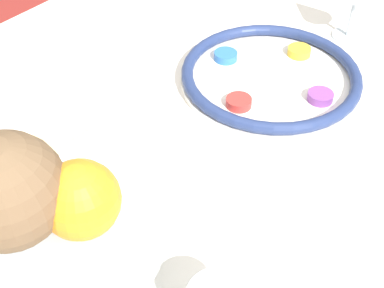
{
  "coord_description": "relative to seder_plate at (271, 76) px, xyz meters",
  "views": [
    {
      "loc": [
        0.39,
        0.4,
        1.3
      ],
      "look_at": [
        -0.04,
        0.06,
        0.81
      ],
      "focal_mm": 50.0,
      "sensor_mm": 36.0,
      "label": 1
    }
  ],
  "objects": [
    {
      "name": "bread_plate",
      "position": [
        0.34,
        -0.19,
        -0.01
      ],
      "size": [
        0.19,
        0.19,
        0.02
      ],
      "color": "silver",
      "rests_on": "dining_table"
    },
    {
      "name": "napkin_roll",
      "position": [
        0.31,
        -0.21,
        0.01
      ],
      "size": [
        0.16,
        0.06,
        0.05
      ],
      "color": "white",
      "rests_on": "dining_table"
    },
    {
      "name": "coconut",
      "position": [
        0.5,
        0.0,
        0.15
      ],
      "size": [
        0.12,
        0.12,
        0.12
      ],
      "color": "brown",
      "rests_on": "fruit_stand"
    },
    {
      "name": "seder_plate",
      "position": [
        0.0,
        0.0,
        0.0
      ],
      "size": [
        0.3,
        0.3,
        0.03
      ],
      "color": "silver",
      "rests_on": "dining_table"
    },
    {
      "name": "spoon",
      "position": [
        0.34,
        -0.25,
        -0.01
      ],
      "size": [
        0.15,
        0.04,
        0.01
      ],
      "color": "silver",
      "rests_on": "dining_table"
    },
    {
      "name": "orange_fruit",
      "position": [
        0.45,
        0.05,
        0.13
      ],
      "size": [
        0.08,
        0.08,
        0.08
      ],
      "color": "orange",
      "rests_on": "fruit_stand"
    },
    {
      "name": "fruit_stand",
      "position": [
        0.47,
        0.04,
        0.06
      ],
      "size": [
        0.21,
        0.21,
        0.1
      ],
      "color": "silver",
      "rests_on": "dining_table"
    }
  ]
}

